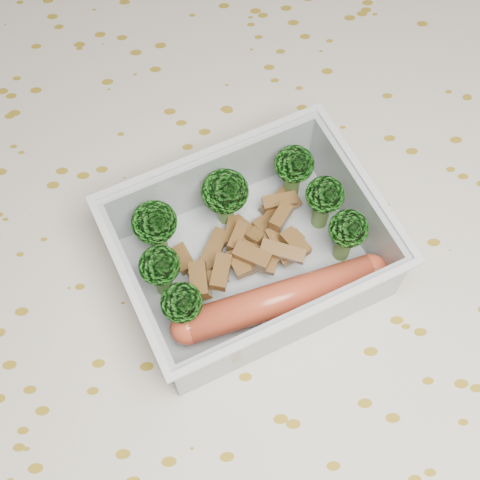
{
  "coord_description": "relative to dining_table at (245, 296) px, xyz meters",
  "views": [
    {
      "loc": [
        -0.02,
        -0.21,
        1.2
      ],
      "look_at": [
        -0.0,
        -0.0,
        0.78
      ],
      "focal_mm": 50.0,
      "sensor_mm": 36.0,
      "label": 1
    }
  ],
  "objects": [
    {
      "name": "tablecloth",
      "position": [
        0.0,
        0.0,
        0.05
      ],
      "size": [
        1.46,
        0.96,
        0.19
      ],
      "color": "beige",
      "rests_on": "dining_table"
    },
    {
      "name": "lunch_container",
      "position": [
        0.0,
        -0.01,
        0.11
      ],
      "size": [
        0.21,
        0.19,
        0.06
      ],
      "color": "silver",
      "rests_on": "tablecloth"
    },
    {
      "name": "sausage",
      "position": [
        0.02,
        -0.05,
        0.11
      ],
      "size": [
        0.15,
        0.06,
        0.02
      ],
      "color": "#C34729",
      "rests_on": "lunch_container"
    },
    {
      "name": "meat_pile",
      "position": [
        0.0,
        -0.0,
        0.11
      ],
      "size": [
        0.1,
        0.09,
        0.03
      ],
      "color": "brown",
      "rests_on": "lunch_container"
    },
    {
      "name": "ground_plane",
      "position": [
        0.0,
        0.0,
        -0.67
      ],
      "size": [
        4.0,
        4.0,
        0.0
      ],
      "primitive_type": "plane",
      "color": "olive",
      "rests_on": "ground"
    },
    {
      "name": "dining_table",
      "position": [
        0.0,
        0.0,
        0.0
      ],
      "size": [
        1.4,
        0.9,
        0.75
      ],
      "color": "brown",
      "rests_on": "ground"
    },
    {
      "name": "broccoli_florets",
      "position": [
        -0.01,
        0.0,
        0.13
      ],
      "size": [
        0.16,
        0.13,
        0.05
      ],
      "color": "#608C3F",
      "rests_on": "lunch_container"
    }
  ]
}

